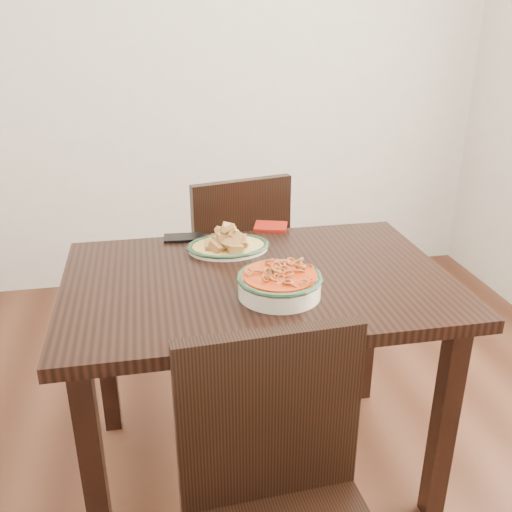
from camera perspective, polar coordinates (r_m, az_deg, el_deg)
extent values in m
plane|color=#3D1F13|center=(2.09, -2.79, -22.60)|extent=(3.50, 3.50, 0.00)
cube|color=silver|center=(3.21, -8.17, 19.46)|extent=(3.50, 0.10, 2.60)
cube|color=black|center=(1.77, 0.12, -2.63)|extent=(1.18, 0.79, 0.04)
cube|color=black|center=(1.70, -15.91, -20.14)|extent=(0.06, 0.06, 0.71)
cube|color=black|center=(1.88, 18.25, -15.71)|extent=(0.06, 0.06, 0.71)
cube|color=black|center=(2.21, -14.87, -8.91)|extent=(0.06, 0.06, 0.71)
cube|color=black|center=(2.35, 11.04, -6.47)|extent=(0.06, 0.06, 0.71)
cube|color=black|center=(2.59, -2.94, -1.20)|extent=(0.50, 0.50, 0.04)
cube|color=black|center=(2.89, -0.90, -3.42)|extent=(0.04, 0.04, 0.41)
cube|color=black|center=(2.79, -7.38, -4.66)|extent=(0.04, 0.04, 0.41)
cube|color=black|center=(2.61, 2.01, -6.49)|extent=(0.04, 0.04, 0.41)
cube|color=black|center=(2.50, -5.10, -8.03)|extent=(0.04, 0.04, 0.41)
cube|color=black|center=(2.33, -1.39, 2.39)|extent=(0.42, 0.13, 0.44)
cube|color=black|center=(1.32, 1.37, -15.76)|extent=(0.42, 0.06, 0.44)
ellipsoid|color=beige|center=(1.95, -2.79, 0.84)|extent=(0.27, 0.20, 0.02)
ellipsoid|color=gold|center=(1.95, -2.79, 1.00)|extent=(0.26, 0.20, 0.01)
torus|color=#18351D|center=(1.95, -2.79, 1.06)|extent=(0.21, 0.21, 0.01)
cylinder|color=silver|center=(1.63, 2.35, -2.98)|extent=(0.24, 0.24, 0.06)
torus|color=#1A3B24|center=(1.62, 2.37, -2.16)|extent=(0.25, 0.25, 0.02)
cylinder|color=#A52907|center=(1.62, 2.37, -2.00)|extent=(0.21, 0.21, 0.01)
cube|color=black|center=(2.06, -7.26, 1.83)|extent=(0.14, 0.08, 0.01)
cube|color=maroon|center=(2.15, 1.47, 2.96)|extent=(0.14, 0.13, 0.01)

